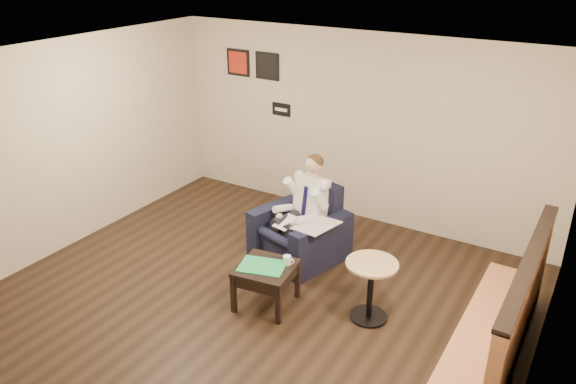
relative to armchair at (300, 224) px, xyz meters
The scene contains 18 objects.
ground 1.53m from the armchair, 87.16° to the right, with size 6.00×6.00×0.00m, color black.
wall_back 1.80m from the armchair, 87.33° to the left, with size 6.00×0.02×2.80m, color beige.
wall_left 3.39m from the armchair, 153.62° to the right, with size 0.02×6.00×2.80m, color beige.
wall_right 3.52m from the armchair, 25.30° to the right, with size 0.02×6.00×2.80m, color beige.
ceiling 2.73m from the armchair, 87.16° to the right, with size 6.00×6.00×0.02m, color white.
seating_sign 2.21m from the armchair, 128.70° to the left, with size 0.32×0.02×0.20m, color black.
art_print_left 3.04m from the armchair, 142.91° to the left, with size 0.42×0.03×0.42m, color #B62816.
art_print_right 2.70m from the armchair, 133.95° to the left, with size 0.42×0.03×0.42m, color black.
armchair is the anchor object (origin of this frame).
seated_man 0.22m from the armchair, 105.77° to the right, with size 0.64×0.96×1.34m, color silver, non-canonical shape.
lap_papers 0.26m from the armchair, 105.77° to the right, with size 0.22×0.32×0.01m, color white.
newspaper 0.46m from the armchair, 30.33° to the right, with size 0.43×0.53×0.01m, color silver.
side_table 1.19m from the armchair, 79.19° to the right, with size 0.63×0.63×0.51m, color black.
green_folder 1.19m from the armchair, 80.90° to the right, with size 0.51×0.36×0.01m, color #26BE66.
coffee_mug 1.06m from the armchair, 67.64° to the right, with size 0.09×0.09×0.11m, color white.
smartphone 0.99m from the armchair, 75.35° to the right, with size 0.16×0.08×0.01m, color black.
banquette 2.79m from the armchair, 17.22° to the right, with size 0.60×2.50×1.28m, color #B06D44.
cafe_table 1.56m from the armchair, 29.46° to the right, with size 0.58×0.58×0.72m, color tan.
Camera 1 is at (3.21, -4.26, 3.89)m, focal length 35.00 mm.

